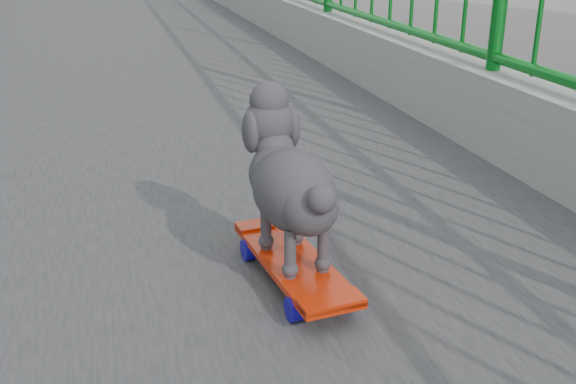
# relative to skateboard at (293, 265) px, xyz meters

# --- Properties ---
(railing) EXTENTS (3.00, 24.00, 1.42)m
(railing) POSITION_rel_skateboard_xyz_m (-0.35, 0.88, 0.16)
(railing) COLOR gray
(railing) RESTS_ON footbridge
(skateboard) EXTENTS (0.20, 0.50, 0.07)m
(skateboard) POSITION_rel_skateboard_xyz_m (0.00, 0.00, 0.00)
(skateboard) COLOR red
(skateboard) RESTS_ON footbridge
(poodle) EXTENTS (0.21, 0.44, 0.36)m
(poodle) POSITION_rel_skateboard_xyz_m (-0.00, 0.02, 0.21)
(poodle) COLOR #29262B
(poodle) RESTS_ON skateboard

